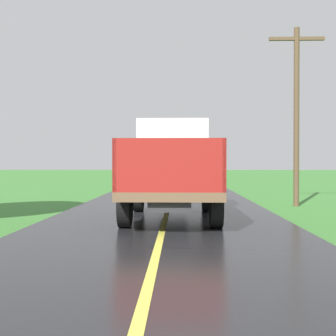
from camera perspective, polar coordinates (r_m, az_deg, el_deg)
The scene contains 2 objects.
banana_truck_near at distance 12.67m, azimuth 0.58°, elevation 0.19°, with size 2.38×5.82×2.80m.
utility_pole_roadside at distance 16.75m, azimuth 16.33°, elevation 7.31°, with size 1.99×0.20×6.48m.
Camera 1 is at (0.38, 0.26, 1.57)m, focal length 46.99 mm.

